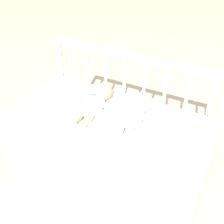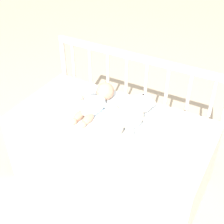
# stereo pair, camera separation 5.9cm
# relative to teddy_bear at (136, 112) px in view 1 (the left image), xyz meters

# --- Properties ---
(ground_plane) EXTENTS (12.00, 12.00, 0.00)m
(ground_plane) POSITION_rel_teddy_bear_xyz_m (-0.12, -0.09, -0.56)
(ground_plane) COLOR #C6B293
(crib_mattress) EXTENTS (1.20, 0.62, 0.51)m
(crib_mattress) POSITION_rel_teddy_bear_xyz_m (-0.12, -0.09, -0.31)
(crib_mattress) COLOR white
(crib_mattress) RESTS_ON ground_plane
(crib_rail) EXTENTS (1.20, 0.04, 0.81)m
(crib_rail) POSITION_rel_teddy_bear_xyz_m (-0.12, 0.24, 0.01)
(crib_rail) COLOR beige
(crib_rail) RESTS_ON ground_plane
(blanket) EXTENTS (0.76, 0.50, 0.01)m
(blanket) POSITION_rel_teddy_bear_xyz_m (-0.14, -0.05, -0.05)
(blanket) COLOR white
(blanket) RESTS_ON crib_mattress
(teddy_bear) EXTENTS (0.26, 0.37, 0.13)m
(teddy_bear) POSITION_rel_teddy_bear_xyz_m (0.00, 0.00, 0.00)
(teddy_bear) COLOR silver
(teddy_bear) RESTS_ON crib_mattress
(baby) EXTENTS (0.31, 0.40, 0.12)m
(baby) POSITION_rel_teddy_bear_xyz_m (-0.27, -0.01, -0.01)
(baby) COLOR white
(baby) RESTS_ON crib_mattress
(small_pillow) EXTENTS (0.26, 0.16, 0.06)m
(small_pillow) POSITION_rel_teddy_bear_xyz_m (0.32, -0.31, -0.02)
(small_pillow) COLOR white
(small_pillow) RESTS_ON crib_mattress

